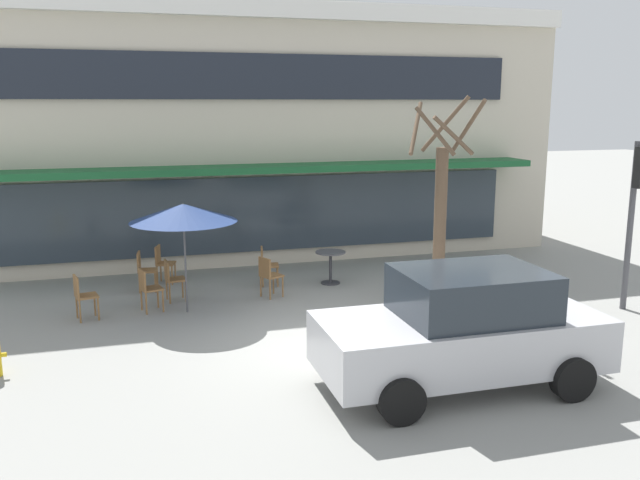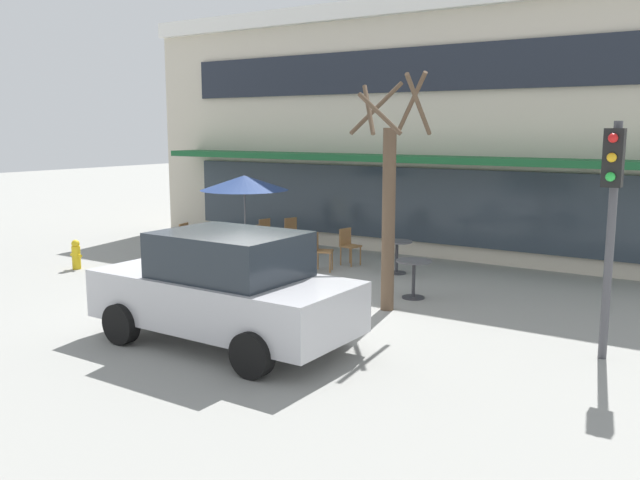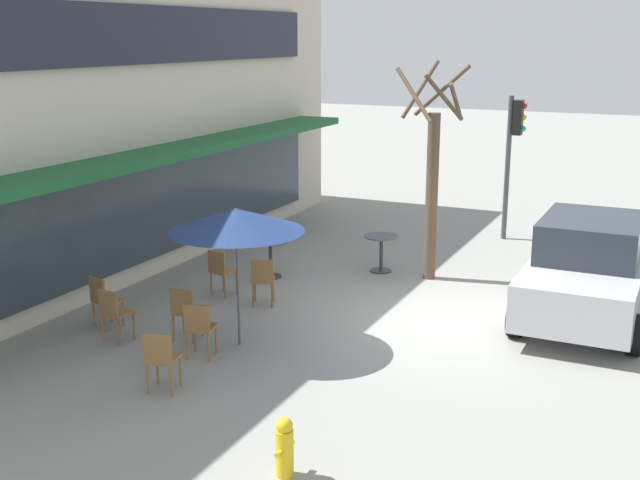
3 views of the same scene
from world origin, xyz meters
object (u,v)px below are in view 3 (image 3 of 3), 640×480
traffic_light_pole (513,144)px  cafe_chair_5 (199,326)px  cafe_chair_0 (263,278)px  fire_hydrant (285,447)px  cafe_chair_3 (161,357)px  patio_umbrella_green_folded (236,220)px  parked_sedan (588,269)px  cafe_chair_2 (103,298)px  cafe_table_near_wall (381,247)px  cafe_chair_6 (221,269)px  cafe_chair_4 (114,311)px  cafe_table_streetside (271,252)px  street_tree (432,180)px  cafe_chair_1 (185,309)px

traffic_light_pole → cafe_chair_5: bearing=164.4°
cafe_chair_0 → traffic_light_pole: traffic_light_pole is taller
fire_hydrant → cafe_chair_5: bearing=48.3°
cafe_chair_3 → patio_umbrella_green_folded: bearing=-1.5°
parked_sedan → patio_umbrella_green_folded: bearing=126.9°
cafe_chair_2 → traffic_light_pole: bearing=-28.1°
cafe_chair_3 → cafe_chair_5: 1.24m
fire_hydrant → cafe_table_near_wall: bearing=13.4°
patio_umbrella_green_folded → cafe_chair_6: 2.91m
cafe_chair_4 → cafe_table_streetside: bearing=-7.4°
traffic_light_pole → cafe_chair_2: bearing=151.9°
patio_umbrella_green_folded → parked_sedan: patio_umbrella_green_folded is taller
cafe_table_streetside → cafe_chair_6: size_ratio=0.85×
cafe_table_streetside → cafe_chair_3: size_ratio=0.85×
cafe_chair_0 → street_tree: 3.94m
cafe_chair_5 → traffic_light_pole: traffic_light_pole is taller
cafe_table_near_wall → parked_sedan: bearing=-105.4°
cafe_chair_1 → cafe_chair_3: same height
cafe_chair_0 → cafe_chair_5: bearing=-172.6°
cafe_table_near_wall → patio_umbrella_green_folded: (-4.74, 0.57, 1.51)m
street_tree → cafe_table_streetside: bearing=114.2°
cafe_chair_4 → cafe_chair_5: (0.02, -1.59, 0.00)m
cafe_table_near_wall → cafe_chair_1: size_ratio=0.85×
cafe_chair_0 → fire_hydrant: cafe_chair_0 is taller
cafe_chair_6 → fire_hydrant: bearing=-141.8°
cafe_chair_2 → fire_hydrant: bearing=-120.1°
patio_umbrella_green_folded → fire_hydrant: bearing=-142.0°
cafe_table_near_wall → cafe_chair_3: size_ratio=0.85×
cafe_table_near_wall → cafe_chair_1: bearing=163.9°
cafe_table_near_wall → cafe_chair_5: (-5.48, 0.82, 0.01)m
patio_umbrella_green_folded → cafe_chair_3: size_ratio=2.47×
cafe_chair_6 → cafe_chair_1: bearing=-162.3°
traffic_light_pole → fire_hydrant: bearing=-179.5°
cafe_chair_6 → cafe_chair_0: bearing=-99.1°
cafe_table_streetside → cafe_chair_5: (-4.15, -1.05, 0.01)m
cafe_table_near_wall → cafe_chair_2: bearing=149.5°
street_tree → traffic_light_pole: street_tree is taller
cafe_chair_4 → traffic_light_pole: traffic_light_pole is taller
cafe_table_near_wall → cafe_chair_3: 6.74m
parked_sedan → cafe_table_near_wall: bearing=74.6°
cafe_chair_1 → street_tree: bearing=-26.6°
patio_umbrella_green_folded → traffic_light_pole: size_ratio=0.65×
patio_umbrella_green_folded → cafe_chair_5: (-0.74, 0.24, -1.50)m
cafe_chair_6 → cafe_chair_3: bearing=-159.1°
patio_umbrella_green_folded → cafe_chair_5: bearing=161.9°
cafe_table_streetside → cafe_chair_1: bearing=-173.2°
cafe_table_streetside → patio_umbrella_green_folded: 3.95m
cafe_table_streetside → cafe_chair_0: (-1.61, -0.72, 0.01)m
cafe_chair_6 → parked_sedan: parked_sedan is taller
cafe_chair_2 → traffic_light_pole: (8.90, -4.76, 1.77)m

